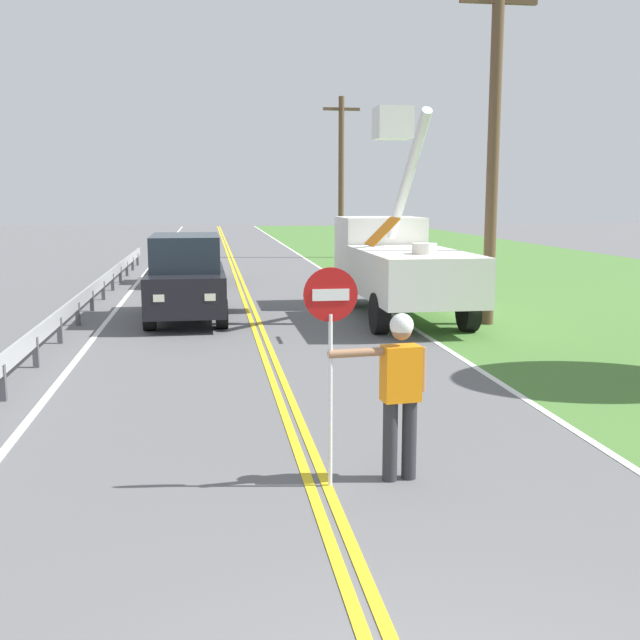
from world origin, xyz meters
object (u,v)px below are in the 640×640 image
oncoming_sedan_second (188,259)px  utility_pole_mid (341,174)px  stop_sign_paddle (330,328)px  oncoming_suv_nearest (186,277)px  utility_bucket_truck (397,261)px  flagger_worker (400,386)px  utility_pole_near (493,146)px

oncoming_sedan_second → utility_pole_mid: size_ratio=0.53×
stop_sign_paddle → oncoming_suv_nearest: 11.59m
stop_sign_paddle → oncoming_suv_nearest: (-1.78, 11.44, -0.65)m
stop_sign_paddle → oncoming_suv_nearest: size_ratio=0.50×
utility_bucket_truck → oncoming_sedan_second: 10.01m
stop_sign_paddle → oncoming_sedan_second: 19.87m
stop_sign_paddle → utility_bucket_truck: 11.93m
oncoming_suv_nearest → utility_pole_mid: utility_pole_mid is taller
flagger_worker → utility_pole_near: bearing=64.4°
flagger_worker → stop_sign_paddle: size_ratio=0.78×
stop_sign_paddle → oncoming_sedan_second: stop_sign_paddle is taller
flagger_worker → oncoming_sedan_second: size_ratio=0.44×
flagger_worker → utility_bucket_truck: utility_bucket_truck is taller
flagger_worker → stop_sign_paddle: bearing=-173.1°
oncoming_suv_nearest → utility_pole_near: utility_pole_near is taller
utility_pole_mid → oncoming_suv_nearest: bearing=-110.9°
stop_sign_paddle → oncoming_sedan_second: (-1.93, 19.75, -0.88)m
utility_pole_near → flagger_worker: bearing=-115.6°
utility_pole_near → oncoming_sedan_second: bearing=126.1°
utility_bucket_truck → oncoming_sedan_second: size_ratio=1.66×
stop_sign_paddle → utility_bucket_truck: utility_bucket_truck is taller
utility_pole_mid → utility_bucket_truck: bearing=-95.5°
utility_pole_near → oncoming_suv_nearest: bearing=166.5°
utility_pole_mid → utility_pole_near: bearing=-89.9°
utility_bucket_truck → oncoming_suv_nearest: (-5.31, 0.05, -0.35)m
utility_pole_near → utility_pole_mid: utility_pole_near is taller
utility_pole_near → utility_pole_mid: (-0.03, 20.34, -0.09)m
oncoming_suv_nearest → flagger_worker: bearing=-77.4°
oncoming_sedan_second → utility_pole_mid: utility_pole_mid is taller
utility_pole_near → utility_bucket_truck: bearing=137.9°
utility_pole_near → utility_pole_mid: bearing=90.1°
utility_pole_near → utility_pole_mid: 20.34m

